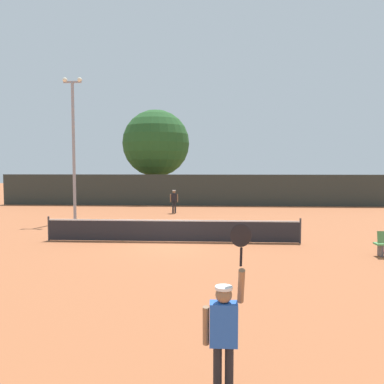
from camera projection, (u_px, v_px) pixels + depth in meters
The scene contains 12 objects.
ground_plane at pixel (172, 242), 16.44m from camera, with size 120.00×120.00×0.00m, color #9E5633.
tennis_net at pixel (172, 230), 16.41m from camera, with size 11.07×0.08×1.07m.
perimeter_fence at pixel (192, 190), 32.01m from camera, with size 32.97×0.12×2.64m, color #2D332D.
player_serving at pixel (224, 325), 5.15m from camera, with size 0.68×0.39×2.46m.
player_receiving at pixel (174, 199), 26.74m from camera, with size 0.57×0.24×1.63m.
tennis_ball at pixel (123, 240), 16.59m from camera, with size 0.07×0.07×0.07m, color #CCE033.
spare_racket at pixel (384, 251), 14.49m from camera, with size 0.28×0.52×0.04m.
light_pole at pixel (74, 140), 22.90m from camera, with size 1.18×0.28×8.63m.
large_tree at pixel (156, 143), 36.34m from camera, with size 6.40×6.40×8.76m.
parked_car_near at pixel (118, 191), 39.73m from camera, with size 2.31×4.37×1.69m.
parked_car_mid at pixel (168, 190), 40.62m from camera, with size 2.41×4.40×1.69m.
parked_car_far at pixel (294, 191), 40.07m from camera, with size 2.48×4.43×1.69m.
Camera 1 is at (1.79, -16.19, 3.23)m, focal length 35.35 mm.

